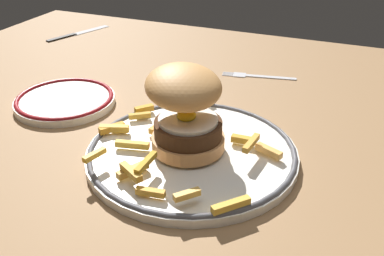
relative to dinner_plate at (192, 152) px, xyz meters
The scene contains 7 objects.
ground_plane 6.87cm from the dinner_plate, 50.35° to the left, with size 144.91×107.83×4.00cm, color #926C45.
dinner_plate is the anchor object (origin of this frame).
burger 6.39cm from the dinner_plate, 167.45° to the left, with size 14.65×14.66×11.54cm.
fries_pile 3.84cm from the dinner_plate, 142.73° to the right, with size 26.21×27.38×2.29cm.
side_plate 27.15cm from the dinner_plate, 165.28° to the left, with size 16.85×16.85×1.60cm.
fork 31.43cm from the dinner_plate, 88.58° to the left, with size 14.40×4.07×0.36cm.
knife 63.18cm from the dinner_plate, 140.40° to the left, with size 7.41×17.47×0.70cm.
Camera 1 is at (15.09, -51.13, 32.81)cm, focal length 40.47 mm.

